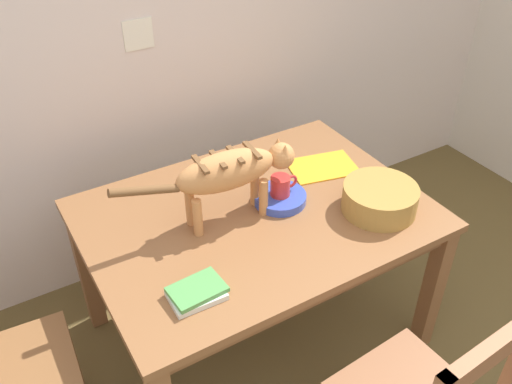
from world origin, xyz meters
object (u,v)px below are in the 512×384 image
Objects in this scene: magazine at (323,167)px; wicker_basket at (380,198)px; wooden_chair_near at (0,377)px; saucer_bowl at (280,198)px; coffee_mug at (281,186)px; book_stack at (197,293)px; dining_table at (256,228)px; cat at (231,172)px.

magazine is 0.37m from wicker_basket.
saucer_bowl is at bearing 97.39° from wooden_chair_near.
coffee_mug reaches higher than magazine.
book_stack is (-0.53, -0.30, -0.06)m from coffee_mug.
book_stack is 0.84m from wicker_basket.
dining_table is 7.03× the size of book_stack.
book_stack reaches higher than magazine.
saucer_bowl is at bearing 180.00° from coffee_mug.
cat is 0.78× the size of wooden_chair_near.
magazine is 0.99× the size of wicker_basket.
wicker_basket is at bearing 87.14° from wooden_chair_near.
book_stack is at bearing -144.08° from dining_table.
book_stack is 0.20× the size of wooden_chair_near.
coffee_mug is 0.41× the size of wicker_basket.
cat reaches higher than saucer_bowl.
cat reaches higher than book_stack.
saucer_bowl is 0.72× the size of wicker_basket.
dining_table is 1.85× the size of cat.
coffee_mug is (0.12, 0.01, 0.16)m from dining_table.
dining_table is at bearing 35.92° from book_stack.
wooden_chair_near is (-1.18, -0.07, -0.34)m from coffee_mug.
cat is 2.44× the size of wicker_basket.
coffee_mug reaches higher than book_stack.
coffee_mug reaches higher than wicker_basket.
cat is 3.80× the size of book_stack.
dining_table is 0.45m from magazine.
book_stack reaches higher than dining_table.
saucer_bowl is 1.77× the size of coffee_mug.
cat is 0.26m from coffee_mug.
wooden_chair_near is at bearing -81.97° from cat.
cat is 3.37× the size of saucer_bowl.
saucer_bowl is 0.23× the size of wooden_chair_near.
dining_table is 0.51m from book_stack.
wooden_chair_near is at bearing 173.09° from wicker_basket.
wooden_chair_near reaches higher than dining_table.
magazine is (0.30, 0.12, -0.08)m from coffee_mug.
wooden_chair_near is (-1.48, -0.18, -0.26)m from magazine.
saucer_bowl reaches higher than magazine.
saucer_bowl is at bearing 90.00° from cat.
dining_table is 4.51× the size of wicker_basket.
wooden_chair_near reaches higher than magazine.
book_stack is (-0.31, -0.32, -0.20)m from cat.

